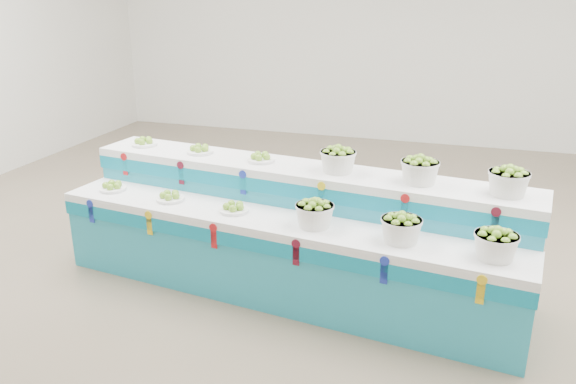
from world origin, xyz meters
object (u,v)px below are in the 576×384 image
object	(u,v)px
basket_lower_left	(315,213)
plate_upper_mid	(200,149)
basket_upper_right	(508,181)
display_stand	(288,232)

from	to	relation	value
basket_lower_left	plate_upper_mid	xyz separation A→B (m)	(-1.28, 0.66, 0.24)
plate_upper_mid	basket_upper_right	bearing A→B (deg)	-7.35
display_stand	basket_lower_left	xyz separation A→B (m)	(0.31, -0.29, 0.32)
display_stand	basket_upper_right	bearing A→B (deg)	8.40
basket_lower_left	basket_upper_right	xyz separation A→B (m)	(1.39, 0.32, 0.30)
basket_lower_left	plate_upper_mid	bearing A→B (deg)	152.63
plate_upper_mid	display_stand	bearing A→B (deg)	-21.03
display_stand	plate_upper_mid	xyz separation A→B (m)	(-0.98, 0.38, 0.55)
display_stand	basket_upper_right	distance (m)	1.80
basket_upper_right	basket_lower_left	bearing A→B (deg)	-167.00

